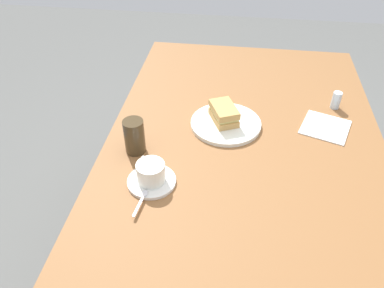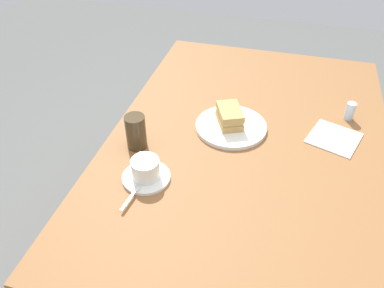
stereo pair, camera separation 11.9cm
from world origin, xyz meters
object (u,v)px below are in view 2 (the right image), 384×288
Objects in this scene: coffee_saucer at (146,177)px; salt_shaker at (350,111)px; spoon at (133,193)px; napkin at (334,138)px; sandwich_front at (230,116)px; sandwich_plate at (231,126)px; coffee_cup at (145,168)px; dining_table at (246,165)px; drinking_glass at (136,132)px.

salt_shaker reaches higher than coffee_saucer.
spoon is 0.66× the size of napkin.
napkin is (0.02, -0.35, -0.04)m from sandwich_front.
coffee_cup is at bearing 147.51° from sandwich_plate.
sandwich_plate is 1.72× the size of coffee_saucer.
dining_table is 20.97× the size of salt_shaker.
sandwich_front is at bearing -30.24° from coffee_saucer.
napkin is at bearing -57.50° from coffee_saucer.
coffee_saucer is (-0.26, 0.26, 0.12)m from dining_table.
napkin is at bearing -57.65° from coffee_cup.
coffee_saucer is at bearing -148.88° from drinking_glass.
coffee_cup is (-0.30, 0.19, 0.03)m from sandwich_plate.
napkin is at bearing -84.44° from sandwich_plate.
napkin is (0.03, -0.34, -0.01)m from sandwich_plate.
dining_table is 5.53× the size of sandwich_plate.
dining_table is 0.39m from coffee_saucer.
coffee_saucer is 1.42× the size of coffee_cup.
drinking_glass is (0.21, 0.07, 0.04)m from spoon.
sandwich_front is at bearing -30.48° from coffee_cup.
coffee_cup reaches higher than salt_shaker.
coffee_saucer is at bearing -6.99° from spoon.
coffee_saucer is 0.93× the size of napkin.
sandwich_plate is at bearing -27.93° from spoon.
drinking_glass is at bearing 110.94° from dining_table.
coffee_cup is at bearing -6.15° from spoon.
coffee_saucer is (-0.30, 0.19, -0.00)m from sandwich_plate.
coffee_cup reaches higher than spoon.
dining_table is 0.30m from napkin.
napkin is 0.65m from drinking_glass.
drinking_glass reaches higher than napkin.
coffee_cup reaches higher than dining_table.
napkin is (0.34, -0.53, -0.00)m from coffee_saucer.
sandwich_plate is 0.04m from sandwich_front.
dining_table is 0.40m from coffee_cup.
coffee_saucer is 0.08m from spoon.
spoon is at bearing 173.85° from coffee_cup.
sandwich_front reaches higher than napkin.
salt_shaker is at bearing -20.41° from napkin.
coffee_cup is 0.08m from spoon.
sandwich_plate is at bearing 95.56° from napkin.
sandwich_plate reaches higher than dining_table.
dining_table is 9.88× the size of sandwich_front.
drinking_glass reaches higher than salt_shaker.
coffee_cup is at bearing 128.82° from salt_shaker.
coffee_cup reaches higher than sandwich_plate.
spoon is at bearing 173.01° from coffee_saucer.
sandwich_front reaches higher than dining_table.
spoon reaches higher than napkin.
coffee_cup is 0.74m from salt_shaker.
sandwich_plate is 2.44× the size of spoon.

